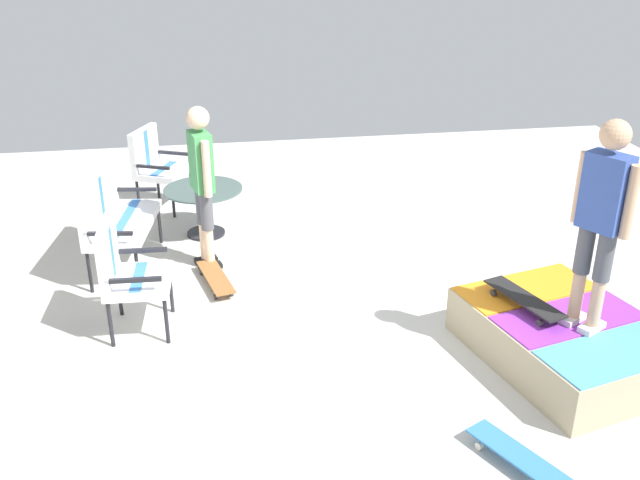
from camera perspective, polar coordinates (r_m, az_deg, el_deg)
The scene contains 11 objects.
ground_plane at distance 6.49m, azimuth 0.07°, elevation -7.48°, with size 12.00×12.00×0.10m, color beige.
skate_ramp at distance 6.29m, azimuth 19.31°, elevation -7.41°, with size 2.01×2.14×0.41m.
patio_bench at distance 7.63m, azimuth -16.37°, elevation 2.16°, with size 1.32×0.72×1.02m.
patio_chair_near_house at distance 9.16m, azimuth -13.18°, elevation 6.19°, with size 0.79×0.75×1.02m.
patio_chair_by_wall at distance 6.38m, azimuth -15.46°, elevation -2.20°, with size 0.65×0.58×1.02m.
patio_table at distance 8.28m, azimuth -9.31°, elevation 3.03°, with size 0.90×0.90×0.57m.
person_watching at distance 7.29m, azimuth -9.46°, elevation 5.09°, with size 0.47×0.30×1.72m.
person_skater at distance 5.67m, azimuth 21.70°, elevation 2.12°, with size 0.43×0.35×1.68m.
skateboard_by_bench at distance 7.22m, azimuth -8.38°, elevation -3.00°, with size 0.82×0.38×0.10m.
skateboard_spare at distance 5.15m, azimuth 15.73°, elevation -16.44°, with size 0.80×0.54×0.10m.
skateboard_on_ramp at distance 6.14m, azimuth 16.06°, elevation -4.58°, with size 0.82×0.44×0.10m.
Camera 1 is at (-5.43, 0.91, 3.38)m, focal length 39.84 mm.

